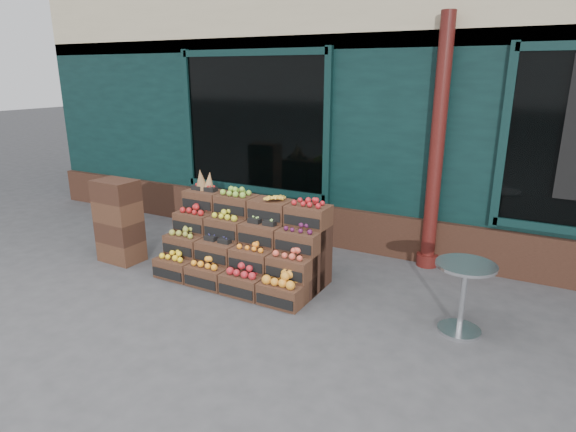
% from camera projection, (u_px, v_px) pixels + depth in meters
% --- Properties ---
extents(ground, '(60.00, 60.00, 0.00)m').
position_uv_depth(ground, '(274.00, 308.00, 5.32)').
color(ground, '#3D3D40').
rests_on(ground, ground).
extents(shop_facade, '(12.00, 6.24, 4.80)m').
position_uv_depth(shop_facade, '(410.00, 78.00, 8.93)').
color(shop_facade, black).
rests_on(shop_facade, ground).
extents(crate_display, '(2.06, 1.01, 1.28)m').
position_uv_depth(crate_display, '(245.00, 248.00, 6.02)').
color(crate_display, '#42271A').
rests_on(crate_display, ground).
extents(spare_crates, '(0.58, 0.41, 1.13)m').
position_uv_depth(spare_crates, '(119.00, 221.00, 6.51)').
color(spare_crates, '#42271A').
rests_on(spare_crates, ground).
extents(bistro_table, '(0.58, 0.58, 0.73)m').
position_uv_depth(bistro_table, '(464.00, 290.00, 4.72)').
color(bistro_table, '#B6B9BE').
rests_on(bistro_table, ground).
extents(shopkeeper, '(0.83, 0.66, 1.99)m').
position_uv_depth(shopkeeper, '(293.00, 166.00, 8.00)').
color(shopkeeper, '#195A1B').
rests_on(shopkeeper, ground).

